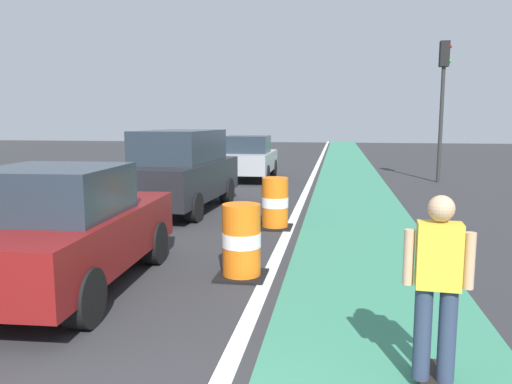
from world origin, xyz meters
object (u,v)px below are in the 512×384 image
(skateboarder_on_lane, at_px, (437,286))
(traffic_light_corner, at_px, (443,86))
(parked_sedan_third, at_px, (248,158))
(parked_suv_second, at_px, (181,170))
(traffic_barrel_mid, at_px, (275,204))
(parked_sedan_nearest, at_px, (63,229))
(traffic_barrel_front, at_px, (241,242))

(skateboarder_on_lane, height_order, traffic_light_corner, traffic_light_corner)
(skateboarder_on_lane, bearing_deg, parked_sedan_third, 105.91)
(parked_suv_second, distance_m, parked_sedan_third, 6.92)
(parked_sedan_third, bearing_deg, traffic_barrel_mid, -76.31)
(parked_sedan_nearest, bearing_deg, traffic_barrel_mid, 61.64)
(traffic_light_corner, bearing_deg, parked_suv_second, -137.05)
(skateboarder_on_lane, xyz_separation_m, parked_sedan_nearest, (-4.49, 1.90, -0.08))
(parked_sedan_nearest, relative_size, traffic_barrel_front, 3.84)
(traffic_barrel_mid, bearing_deg, traffic_light_corner, 60.69)
(parked_sedan_nearest, relative_size, traffic_light_corner, 0.82)
(parked_suv_second, height_order, traffic_barrel_mid, parked_suv_second)
(parked_suv_second, xyz_separation_m, traffic_light_corner, (7.67, 7.14, 2.47))
(parked_sedan_third, xyz_separation_m, traffic_light_corner, (7.14, 0.25, 2.67))
(skateboarder_on_lane, height_order, parked_sedan_third, parked_sedan_third)
(parked_sedan_third, relative_size, traffic_light_corner, 0.81)
(parked_sedan_nearest, distance_m, parked_sedan_third, 13.05)
(parked_sedan_third, distance_m, traffic_barrel_front, 12.33)
(parked_sedan_nearest, relative_size, traffic_barrel_mid, 3.84)
(parked_suv_second, bearing_deg, skateboarder_on_lane, -59.27)
(parked_sedan_third, bearing_deg, parked_sedan_nearest, -91.02)
(skateboarder_on_lane, distance_m, traffic_light_corner, 15.68)
(traffic_barrel_front, relative_size, traffic_light_corner, 0.21)
(skateboarder_on_lane, relative_size, parked_suv_second, 0.36)
(traffic_barrel_front, distance_m, traffic_barrel_mid, 3.46)
(parked_sedan_third, height_order, traffic_barrel_mid, parked_sedan_third)
(parked_sedan_nearest, bearing_deg, skateboarder_on_lane, -22.92)
(traffic_light_corner, bearing_deg, skateboarder_on_lane, -100.72)
(skateboarder_on_lane, xyz_separation_m, parked_suv_second, (-4.79, 8.06, 0.12))
(parked_sedan_nearest, height_order, traffic_barrel_mid, parked_sedan_nearest)
(traffic_barrel_front, bearing_deg, parked_sedan_nearest, -158.48)
(parked_sedan_nearest, xyz_separation_m, parked_suv_second, (-0.30, 6.16, 0.20))
(parked_suv_second, bearing_deg, traffic_barrel_mid, -34.25)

